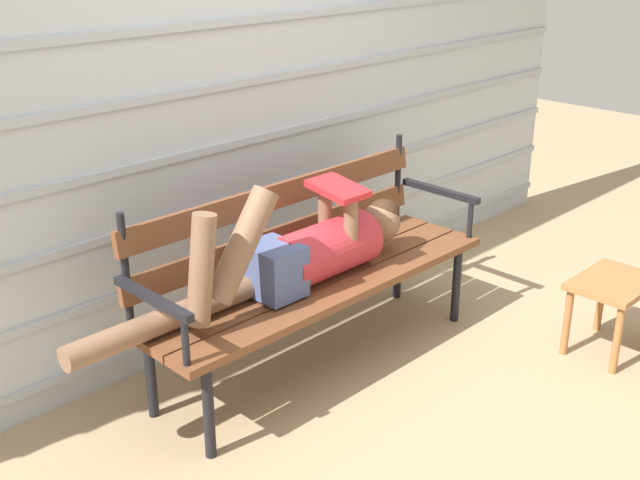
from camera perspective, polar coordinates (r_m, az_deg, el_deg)
The scene contains 5 objects.
ground_plane at distance 3.67m, azimuth 1.98°, elevation -9.78°, with size 12.00×12.00×0.00m, color tan.
house_siding at distance 3.73m, azimuth -6.23°, elevation 11.19°, with size 5.41×0.08×2.49m.
park_bench at distance 3.60m, azimuth -0.81°, elevation -1.66°, with size 1.81×0.52×0.90m.
reclining_person at distance 3.43m, azimuth -1.44°, elevation -0.97°, with size 1.72×0.25×0.54m.
footstool at distance 3.98m, azimuth 20.27°, elevation -3.65°, with size 0.42×0.31×0.37m.
Camera 1 is at (-2.30, -2.11, 1.94)m, focal length 44.52 mm.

